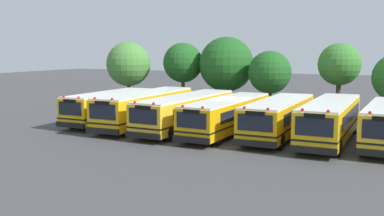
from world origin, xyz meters
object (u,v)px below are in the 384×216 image
(school_bus_4, at_px, (279,117))
(school_bus_5, at_px, (330,119))
(tree_0, at_px, (128,65))
(tree_3, at_px, (269,71))
(school_bus_3, at_px, (227,114))
(tree_1, at_px, (182,64))
(tree_2, at_px, (225,65))
(tree_4, at_px, (341,64))
(school_bus_0, at_px, (109,106))
(school_bus_1, at_px, (146,107))
(school_bus_2, at_px, (186,111))

(school_bus_4, distance_m, school_bus_5, 3.33)
(tree_0, xyz_separation_m, tree_3, (14.29, 0.62, -0.40))
(school_bus_3, height_order, tree_3, tree_3)
(tree_0, relative_size, tree_1, 1.01)
(tree_2, height_order, tree_4, tree_2)
(school_bus_4, distance_m, tree_4, 11.66)
(school_bus_0, distance_m, tree_0, 10.35)
(tree_4, bearing_deg, tree_2, -178.56)
(school_bus_0, relative_size, school_bus_4, 0.89)
(school_bus_1, xyz_separation_m, school_bus_2, (3.47, -0.05, -0.05))
(school_bus_2, bearing_deg, school_bus_1, 0.92)
(school_bus_2, bearing_deg, tree_0, -37.82)
(tree_3, bearing_deg, school_bus_3, -90.26)
(school_bus_4, bearing_deg, tree_1, -39.37)
(school_bus_3, relative_size, tree_1, 1.72)
(school_bus_4, bearing_deg, school_bus_2, 1.73)
(school_bus_1, bearing_deg, tree_2, -101.94)
(school_bus_5, bearing_deg, tree_4, -84.95)
(tree_1, xyz_separation_m, tree_4, (14.72, 0.87, 0.13))
(school_bus_4, distance_m, tree_3, 10.38)
(tree_1, bearing_deg, tree_4, 3.38)
(school_bus_1, distance_m, tree_2, 11.47)
(school_bus_1, bearing_deg, school_bus_3, 177.23)
(school_bus_2, distance_m, tree_4, 14.76)
(school_bus_5, bearing_deg, tree_3, -54.86)
(school_bus_1, relative_size, tree_0, 1.72)
(school_bus_0, xyz_separation_m, school_bus_3, (10.09, -0.21, -0.01))
(school_bus_0, bearing_deg, school_bus_5, -179.92)
(school_bus_2, xyz_separation_m, tree_1, (-5.66, 10.34, 3.05))
(school_bus_0, height_order, tree_3, tree_3)
(tree_1, bearing_deg, school_bus_5, -33.00)
(school_bus_5, bearing_deg, school_bus_2, 0.44)
(tree_0, distance_m, tree_1, 5.48)
(school_bus_3, height_order, tree_1, tree_1)
(school_bus_3, distance_m, tree_3, 10.16)
(school_bus_4, bearing_deg, school_bus_1, 0.80)
(school_bus_0, distance_m, tree_3, 14.21)
(school_bus_0, xyz_separation_m, tree_4, (15.90, 11.16, 3.20))
(tree_1, height_order, tree_4, tree_1)
(school_bus_4, bearing_deg, tree_3, -70.11)
(school_bus_1, bearing_deg, tree_1, -78.99)
(school_bus_1, bearing_deg, school_bus_5, 179.28)
(tree_1, bearing_deg, school_bus_0, -96.53)
(tree_3, relative_size, tree_4, 0.90)
(tree_3, bearing_deg, school_bus_0, -136.45)
(school_bus_5, distance_m, tree_3, 11.99)
(school_bus_4, xyz_separation_m, tree_1, (-12.42, 10.11, 3.06))
(school_bus_0, height_order, school_bus_1, school_bus_1)
(school_bus_5, relative_size, tree_4, 1.73)
(school_bus_1, height_order, tree_0, tree_0)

